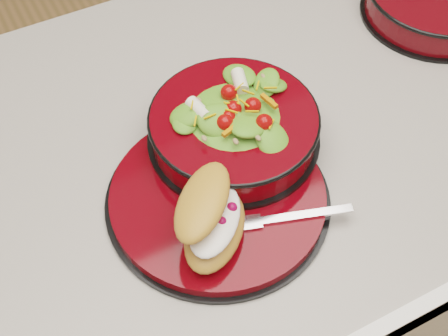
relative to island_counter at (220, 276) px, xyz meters
name	(u,v)px	position (x,y,z in m)	size (l,w,h in m)	color
island_counter	(220,276)	(0.00, 0.00, 0.00)	(1.24, 0.74, 0.90)	silver
dinner_plate	(219,197)	(-0.06, -0.11, 0.46)	(0.31, 0.31, 0.02)	black
salad_bowl	(234,122)	(0.01, -0.03, 0.50)	(0.25, 0.25, 0.10)	black
croissant	(212,218)	(-0.09, -0.16, 0.50)	(0.14, 0.16, 0.08)	#CA7C3D
fork	(288,217)	(0.01, -0.19, 0.47)	(0.16, 0.06, 0.00)	silver
extra_bowl	(437,0)	(0.46, 0.07, 0.48)	(0.26, 0.26, 0.05)	black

